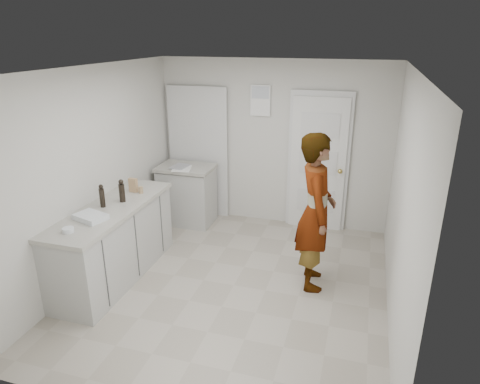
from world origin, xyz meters
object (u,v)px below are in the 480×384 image
(spice_jar, at_px, (141,190))
(oil_cruet_a, at_px, (122,191))
(baking_dish, at_px, (91,217))
(egg_bowl, at_px, (68,230))
(cake_mix_box, at_px, (133,185))
(oil_cruet_b, at_px, (102,196))
(person, at_px, (316,212))

(spice_jar, xyz_separation_m, oil_cruet_a, (-0.07, -0.32, 0.09))
(baking_dish, bearing_deg, egg_bowl, -95.45)
(cake_mix_box, height_order, spice_jar, cake_mix_box)
(cake_mix_box, distance_m, oil_cruet_b, 0.56)
(cake_mix_box, relative_size, spice_jar, 2.09)
(person, xyz_separation_m, oil_cruet_b, (-2.40, -0.56, 0.14))
(person, bearing_deg, egg_bowl, 106.18)
(person, distance_m, spice_jar, 2.20)
(baking_dish, height_order, egg_bowl, baking_dish)
(baking_dish, xyz_separation_m, egg_bowl, (-0.03, -0.34, -0.00))
(cake_mix_box, height_order, egg_bowl, cake_mix_box)
(spice_jar, relative_size, baking_dish, 0.22)
(egg_bowl, bearing_deg, person, 27.86)
(cake_mix_box, xyz_separation_m, oil_cruet_a, (0.04, -0.34, 0.04))
(egg_bowl, bearing_deg, oil_cruet_b, 93.65)
(person, bearing_deg, oil_cruet_b, 91.42)
(cake_mix_box, height_order, oil_cruet_b, oil_cruet_b)
(person, height_order, cake_mix_box, person)
(oil_cruet_a, relative_size, oil_cruet_b, 1.01)
(egg_bowl, bearing_deg, cake_mix_box, 88.01)
(person, height_order, baking_dish, person)
(oil_cruet_b, height_order, baking_dish, oil_cruet_b)
(baking_dish, bearing_deg, oil_cruet_b, 102.23)
(baking_dish, bearing_deg, spice_jar, 82.04)
(spice_jar, distance_m, oil_cruet_a, 0.34)
(egg_bowl, bearing_deg, oil_cruet_a, 84.48)
(egg_bowl, bearing_deg, baking_dish, 84.55)
(oil_cruet_b, bearing_deg, baking_dish, -77.77)
(oil_cruet_a, height_order, egg_bowl, oil_cruet_a)
(oil_cruet_a, xyz_separation_m, baking_dish, (-0.05, -0.57, -0.11))
(oil_cruet_a, bearing_deg, baking_dish, -95.56)
(oil_cruet_a, bearing_deg, spice_jar, 77.89)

